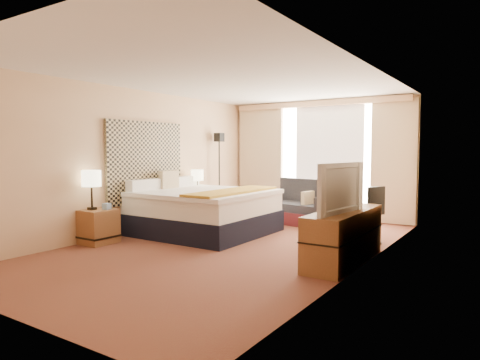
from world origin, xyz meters
The scene contains 21 objects.
floor centered at (0.00, 0.00, 0.00)m, with size 4.20×7.00×0.02m, color #5A191A.
ceiling centered at (0.00, 0.00, 2.60)m, with size 4.20×7.00×0.02m, color silver.
wall_back centered at (0.00, 3.50, 1.30)m, with size 4.20×0.02×2.60m, color #E9BB8E.
wall_front centered at (0.00, -3.50, 1.30)m, with size 4.20×0.02×2.60m, color #E9BB8E.
wall_left centered at (-2.10, 0.00, 1.30)m, with size 0.02×7.00×2.60m, color #E9BB8E.
wall_right centered at (2.10, 0.00, 1.30)m, with size 0.02×7.00×2.60m, color #E9BB8E.
headboard centered at (-2.06, 0.20, 1.28)m, with size 0.06×1.85×1.50m, color black.
nightstand_left centered at (-1.87, -1.05, 0.28)m, with size 0.45×0.52×0.55m, color brown.
nightstand_right centered at (-1.87, 1.45, 0.28)m, with size 0.45×0.52×0.55m, color brown.
media_dresser centered at (1.83, 0.00, 0.35)m, with size 0.50×1.80×0.70m, color brown.
window centered at (0.25, 3.47, 1.32)m, with size 2.30×0.02×2.30m, color white.
curtains centered at (0.00, 3.39, 1.41)m, with size 4.12×0.19×2.56m.
bed centered at (-1.06, 0.58, 0.41)m, with size 2.29×2.09×1.11m.
loveseat centered at (0.01, 2.49, 0.30)m, with size 1.55×1.01×0.90m.
floor_lamp centered at (-1.90, 2.30, 1.33)m, with size 0.24×0.24×1.89m.
desk_chair centered at (1.79, 1.34, 0.41)m, with size 0.47×0.47×0.93m.
lamp_left centered at (-1.93, -1.12, 1.04)m, with size 0.30×0.30×0.63m.
lamp_right centered at (-1.85, 1.44, 0.97)m, with size 0.26×0.26×0.55m.
tissue_box centered at (-1.78, -0.96, 0.60)m, with size 0.11×0.11×0.10m, color #83A4CA.
telephone centered at (-1.79, 1.54, 0.58)m, with size 0.16×0.12×0.06m, color black.
television centered at (1.78, -0.29, 1.02)m, with size 1.12×0.15×0.64m, color black.
Camera 1 is at (3.76, -5.50, 1.50)m, focal length 32.00 mm.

